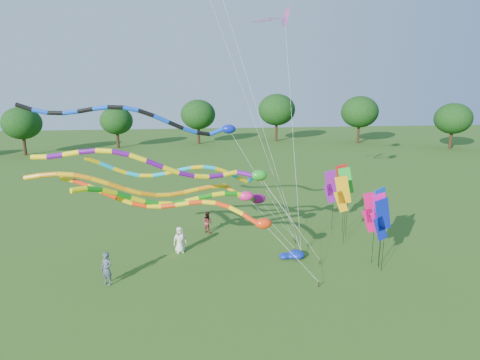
{
  "coord_description": "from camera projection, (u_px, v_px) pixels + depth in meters",
  "views": [
    {
      "loc": [
        -4.12,
        -18.53,
        10.39
      ],
      "look_at": [
        -1.23,
        4.75,
        4.8
      ],
      "focal_mm": 30.0,
      "sensor_mm": 36.0,
      "label": 1
    }
  ],
  "objects": [
    {
      "name": "tube_kite_orange",
      "position": [
        171.0,
        189.0,
        22.65
      ],
      "size": [
        14.63,
        2.17,
        6.6
      ],
      "rotation": [
        0.0,
        0.0,
        0.11
      ],
      "color": "black",
      "rests_on": "ground"
    },
    {
      "name": "banner_pole_red",
      "position": [
        342.0,
        181.0,
        27.86
      ],
      "size": [
        1.16,
        0.26,
        5.1
      ],
      "rotation": [
        0.0,
        0.0,
        0.15
      ],
      "color": "black",
      "rests_on": "ground"
    },
    {
      "name": "ground",
      "position": [
        275.0,
        290.0,
        20.79
      ],
      "size": [
        160.0,
        160.0,
        0.0
      ],
      "primitive_type": "plane",
      "color": "#215215",
      "rests_on": "ground"
    },
    {
      "name": "banner_pole_green",
      "position": [
        345.0,
        185.0,
        27.35
      ],
      "size": [
        1.13,
        0.43,
        4.99
      ],
      "rotation": [
        0.0,
        0.0,
        -0.31
      ],
      "color": "black",
      "rests_on": "ground"
    },
    {
      "name": "tube_kite_green",
      "position": [
        202.0,
        197.0,
        23.04
      ],
      "size": [
        12.43,
        5.6,
        6.14
      ],
      "rotation": [
        0.0,
        0.0,
        0.42
      ],
      "color": "black",
      "rests_on": "ground"
    },
    {
      "name": "tube_kite_red",
      "position": [
        188.0,
        207.0,
        21.44
      ],
      "size": [
        13.33,
        3.65,
        6.1
      ],
      "rotation": [
        0.0,
        0.0,
        -0.3
      ],
      "color": "black",
      "rests_on": "ground"
    },
    {
      "name": "blue_nylon_heap",
      "position": [
        290.0,
        255.0,
        24.59
      ],
      "size": [
        1.43,
        1.22,
        0.47
      ],
      "color": "#0C22A1",
      "rests_on": "ground"
    },
    {
      "name": "delta_kite_high_c",
      "position": [
        284.0,
        16.0,
        26.5
      ],
      "size": [
        2.93,
        5.95,
        15.72
      ],
      "rotation": [
        0.0,
        0.0,
        0.11
      ],
      "color": "black",
      "rests_on": "ground"
    },
    {
      "name": "tree_ring",
      "position": [
        336.0,
        200.0,
        17.84
      ],
      "size": [
        119.8,
        116.41,
        9.28
      ],
      "color": "#382314",
      "rests_on": "ground"
    },
    {
      "name": "banner_pole_magenta_b",
      "position": [
        379.0,
        214.0,
        22.52
      ],
      "size": [
        1.16,
        0.2,
        4.57
      ],
      "rotation": [
        0.0,
        0.0,
        0.1
      ],
      "color": "black",
      "rests_on": "ground"
    },
    {
      "name": "tube_kite_purple",
      "position": [
        180.0,
        167.0,
        20.87
      ],
      "size": [
        15.02,
        1.46,
        7.94
      ],
      "rotation": [
        0.0,
        0.0,
        0.05
      ],
      "color": "black",
      "rests_on": "ground"
    },
    {
      "name": "tube_kite_blue",
      "position": [
        154.0,
        121.0,
        22.96
      ],
      "size": [
        15.93,
        1.67,
        9.98
      ],
      "rotation": [
        0.0,
        0.0,
        0.1
      ],
      "color": "black",
      "rests_on": "ground"
    },
    {
      "name": "person_b",
      "position": [
        107.0,
        269.0,
        21.17
      ],
      "size": [
        0.8,
        0.72,
        1.83
      ],
      "primitive_type": "imported",
      "rotation": [
        0.0,
        0.0,
        -0.55
      ],
      "color": "#434D5E",
      "rests_on": "ground"
    },
    {
      "name": "person_c",
      "position": [
        207.0,
        222.0,
        28.76
      ],
      "size": [
        0.95,
        0.97,
        1.57
      ],
      "primitive_type": "imported",
      "rotation": [
        0.0,
        0.0,
        2.29
      ],
      "color": "maroon",
      "rests_on": "ground"
    },
    {
      "name": "banner_pole_magenta_a",
      "position": [
        371.0,
        212.0,
        23.28
      ],
      "size": [
        1.16,
        0.28,
        4.43
      ],
      "rotation": [
        0.0,
        0.0,
        -0.18
      ],
      "color": "black",
      "rests_on": "ground"
    },
    {
      "name": "tube_kite_cyan",
      "position": [
        203.0,
        173.0,
        22.36
      ],
      "size": [
        12.57,
        3.26,
        7.33
      ],
      "rotation": [
        0.0,
        0.0,
        0.28
      ],
      "color": "black",
      "rests_on": "ground"
    },
    {
      "name": "banner_pole_orange",
      "position": [
        342.0,
        194.0,
        26.2
      ],
      "size": [
        1.1,
        0.51,
        4.67
      ],
      "rotation": [
        0.0,
        0.0,
        -0.39
      ],
      "color": "black",
      "rests_on": "ground"
    },
    {
      "name": "person_a",
      "position": [
        180.0,
        240.0,
        25.3
      ],
      "size": [
        0.93,
        0.72,
        1.69
      ],
      "primitive_type": "imported",
      "rotation": [
        0.0,
        0.0,
        0.24
      ],
      "color": "silver",
      "rests_on": "ground"
    },
    {
      "name": "banner_pole_blue_a",
      "position": [
        382.0,
        220.0,
        22.16
      ],
      "size": [
        1.15,
        0.31,
        4.38
      ],
      "rotation": [
        0.0,
        0.0,
        0.2
      ],
      "color": "black",
      "rests_on": "ground"
    },
    {
      "name": "banner_pole_blue_b",
      "position": [
        380.0,
        209.0,
        22.63
      ],
      "size": [
        1.09,
        0.55,
        4.84
      ],
      "rotation": [
        0.0,
        0.0,
        0.43
      ],
      "color": "black",
      "rests_on": "ground"
    },
    {
      "name": "banner_pole_violet",
      "position": [
        331.0,
        187.0,
        28.77
      ],
      "size": [
        1.16,
        0.22,
        4.5
      ],
      "rotation": [
        0.0,
        0.0,
        0.12
      ],
      "color": "black",
      "rests_on": "ground"
    }
  ]
}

